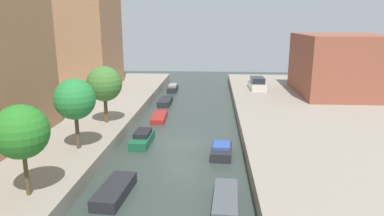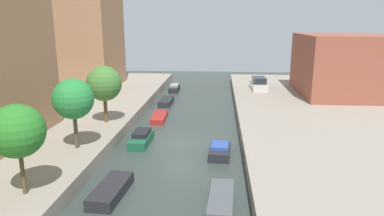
{
  "view_description": "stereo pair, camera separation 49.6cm",
  "coord_description": "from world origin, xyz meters",
  "views": [
    {
      "loc": [
        2.66,
        -27.03,
        9.84
      ],
      "look_at": [
        0.5,
        6.26,
        1.47
      ],
      "focal_mm": 32.71,
      "sensor_mm": 36.0,
      "label": 1
    },
    {
      "loc": [
        3.16,
        -26.99,
        9.84
      ],
      "look_at": [
        0.5,
        6.26,
        1.47
      ],
      "focal_mm": 32.71,
      "sensor_mm": 36.0,
      "label": 2
    }
  ],
  "objects": [
    {
      "name": "ground_plane",
      "position": [
        0.0,
        0.0,
        0.0
      ],
      "size": [
        84.0,
        84.0,
        0.0
      ],
      "primitive_type": "plane",
      "color": "#333D38"
    },
    {
      "name": "quay_left",
      "position": [
        -15.0,
        0.0,
        0.5
      ],
      "size": [
        20.0,
        64.0,
        1.0
      ],
      "primitive_type": "cube",
      "color": "gray",
      "rests_on": "ground_plane"
    },
    {
      "name": "quay_right",
      "position": [
        15.0,
        0.0,
        0.5
      ],
      "size": [
        20.0,
        64.0,
        1.0
      ],
      "primitive_type": "cube",
      "color": "gray",
      "rests_on": "ground_plane"
    },
    {
      "name": "low_block_right",
      "position": [
        18.0,
        16.67,
        4.62
      ],
      "size": [
        10.0,
        12.23,
        7.23
      ],
      "primitive_type": "cube",
      "color": "brown",
      "rests_on": "quay_right"
    },
    {
      "name": "street_tree_1",
      "position": [
        -6.93,
        -11.0,
        4.43
      ],
      "size": [
        2.76,
        2.76,
        4.82
      ],
      "color": "#4E4227",
      "rests_on": "quay_left"
    },
    {
      "name": "street_tree_2",
      "position": [
        -6.93,
        -4.13,
        4.56
      ],
      "size": [
        2.84,
        2.84,
        5.0
      ],
      "color": "#4C4032",
      "rests_on": "quay_left"
    },
    {
      "name": "street_tree_3",
      "position": [
        -6.93,
        2.47,
        4.46
      ],
      "size": [
        3.09,
        3.09,
        5.03
      ],
      "color": "brown",
      "rests_on": "quay_left"
    },
    {
      "name": "parked_car",
      "position": [
        8.31,
        19.17,
        1.67
      ],
      "size": [
        2.03,
        4.69,
        1.62
      ],
      "color": "beige",
      "rests_on": "quay_right"
    },
    {
      "name": "moored_boat_left_1",
      "position": [
        -2.96,
        -9.07,
        0.34
      ],
      "size": [
        1.76,
        4.05,
        0.68
      ],
      "color": "#232328",
      "rests_on": "ground_plane"
    },
    {
      "name": "moored_boat_left_2",
      "position": [
        -3.16,
        -0.2,
        0.45
      ],
      "size": [
        1.47,
        3.81,
        1.05
      ],
      "color": "#195638",
      "rests_on": "ground_plane"
    },
    {
      "name": "moored_boat_left_3",
      "position": [
        -2.92,
        7.05,
        0.25
      ],
      "size": [
        1.52,
        4.16,
        0.49
      ],
      "color": "maroon",
      "rests_on": "ground_plane"
    },
    {
      "name": "moored_boat_left_4",
      "position": [
        -3.24,
        13.76,
        0.33
      ],
      "size": [
        1.43,
        4.05,
        0.66
      ],
      "color": "#232328",
      "rests_on": "ground_plane"
    },
    {
      "name": "moored_boat_left_5",
      "position": [
        -3.29,
        21.91,
        0.41
      ],
      "size": [
        1.28,
        3.77,
        0.95
      ],
      "color": "#232328",
      "rests_on": "ground_plane"
    },
    {
      "name": "moored_boat_right_1",
      "position": [
        3.36,
        -9.78,
        0.35
      ],
      "size": [
        1.52,
        4.14,
        0.7
      ],
      "color": "#4C5156",
      "rests_on": "ground_plane"
    },
    {
      "name": "moored_boat_right_2",
      "position": [
        3.27,
        -2.38,
        0.39
      ],
      "size": [
        1.68,
        3.12,
        0.87
      ],
      "color": "#232328",
      "rests_on": "ground_plane"
    }
  ]
}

